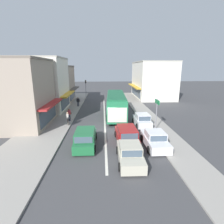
{
  "coord_description": "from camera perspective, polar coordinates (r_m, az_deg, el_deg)",
  "views": [
    {
      "loc": [
        -0.2,
        -20.14,
        6.94
      ],
      "look_at": [
        0.98,
        2.31,
        1.2
      ],
      "focal_mm": 28.0,
      "sensor_mm": 36.0,
      "label": 1
    }
  ],
  "objects": [
    {
      "name": "shopfront_corner_near",
      "position": [
        23.35,
        -28.42,
        5.36
      ],
      "size": [
        7.77,
        7.68,
        8.01
      ],
      "color": "gray",
      "rests_on": "ground"
    },
    {
      "name": "lane_centre_line",
      "position": [
        25.12,
        -2.44,
        -1.72
      ],
      "size": [
        0.2,
        28.0,
        0.01
      ],
      "primitive_type": "cube",
      "color": "silver",
      "rests_on": "ground"
    },
    {
      "name": "city_bus",
      "position": [
        25.57,
        1.31,
        2.91
      ],
      "size": [
        3.09,
        10.96,
        3.23
      ],
      "color": "#237A4C",
      "rests_on": "ground"
    },
    {
      "name": "pedestrian_with_handbag_near",
      "position": [
        23.48,
        -13.77,
        -0.59
      ],
      "size": [
        0.44,
        0.64,
        1.63
      ],
      "color": "#232838",
      "rests_on": "sidewalk_left"
    },
    {
      "name": "sidewalk_left",
      "position": [
        27.83,
        -16.63,
        -0.58
      ],
      "size": [
        5.2,
        44.0,
        0.14
      ],
      "primitive_type": "cube",
      "color": "gray",
      "rests_on": "ground"
    },
    {
      "name": "shopfront_mid_block",
      "position": [
        30.75,
        -22.18,
        8.27
      ],
      "size": [
        8.6,
        8.01,
        8.52
      ],
      "color": "silver",
      "rests_on": "ground"
    },
    {
      "name": "parked_sedan_kerb_front",
      "position": [
        16.33,
        13.8,
        -8.73
      ],
      "size": [
        1.92,
        4.21,
        1.47
      ],
      "color": "silver",
      "rests_on": "ground"
    },
    {
      "name": "building_right_far",
      "position": [
        42.65,
        13.1,
        10.2
      ],
      "size": [
        8.83,
        12.6,
        8.3
      ],
      "color": "silver",
      "rests_on": "ground"
    },
    {
      "name": "parked_hatchback_kerb_second",
      "position": [
        21.67,
        9.77,
        -2.6
      ],
      "size": [
        1.9,
        3.75,
        1.54
      ],
      "color": "silver",
      "rests_on": "ground"
    },
    {
      "name": "shopfront_far_end",
      "position": [
        38.35,
        -18.3,
        8.71
      ],
      "size": [
        8.31,
        7.62,
        7.34
      ],
      "color": "gray",
      "rests_on": "ground"
    },
    {
      "name": "kerb_right",
      "position": [
        27.78,
        10.41,
        -0.26
      ],
      "size": [
        2.8,
        44.0,
        0.12
      ],
      "primitive_type": "cube",
      "color": "gray",
      "rests_on": "ground"
    },
    {
      "name": "wagon_behind_bus_mid",
      "position": [
        16.12,
        -8.68,
        -8.46
      ],
      "size": [
        1.94,
        4.5,
        1.58
      ],
      "color": "#1E6638",
      "rests_on": "ground"
    },
    {
      "name": "sedan_queue_far_back",
      "position": [
        13.55,
        5.89,
        -13.36
      ],
      "size": [
        1.95,
        4.23,
        1.47
      ],
      "color": "#B7B29E",
      "rests_on": "ground"
    },
    {
      "name": "pedestrian_far_walker",
      "position": [
        31.99,
        -11.0,
        3.48
      ],
      "size": [
        0.65,
        0.32,
        1.63
      ],
      "color": "#232838",
      "rests_on": "sidewalk_left"
    },
    {
      "name": "traffic_light_downstreet",
      "position": [
        40.39,
        -8.57,
        8.36
      ],
      "size": [
        0.33,
        0.24,
        4.2
      ],
      "color": "gray",
      "rests_on": "ground"
    },
    {
      "name": "directional_road_sign",
      "position": [
        19.86,
        14.44,
        1.47
      ],
      "size": [
        0.1,
        1.4,
        3.6
      ],
      "color": "gray",
      "rests_on": "ground"
    },
    {
      "name": "wagon_behind_bus_near",
      "position": [
        16.68,
        4.75,
        -7.54
      ],
      "size": [
        2.04,
        4.55,
        1.58
      ],
      "color": "maroon",
      "rests_on": "ground"
    },
    {
      "name": "ground_plane",
      "position": [
        21.31,
        -2.32,
        -4.7
      ],
      "size": [
        140.0,
        140.0,
        0.0
      ],
      "primitive_type": "plane",
      "color": "#3F3F42"
    },
    {
      "name": "pedestrian_browsing_midblock",
      "position": [
        21.69,
        -14.27,
        -1.84
      ],
      "size": [
        0.44,
        0.63,
        1.63
      ],
      "color": "#4C4742",
      "rests_on": "sidewalk_left"
    }
  ]
}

